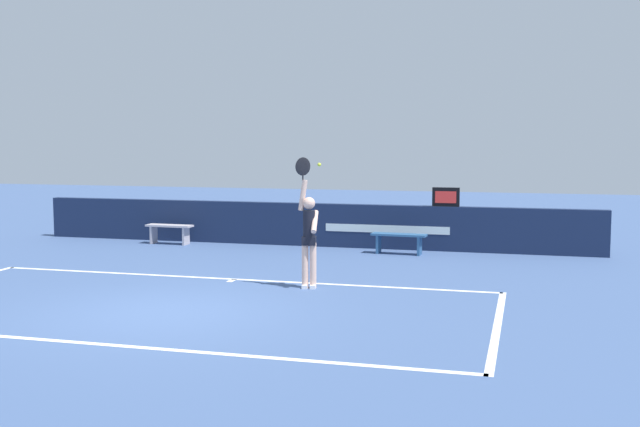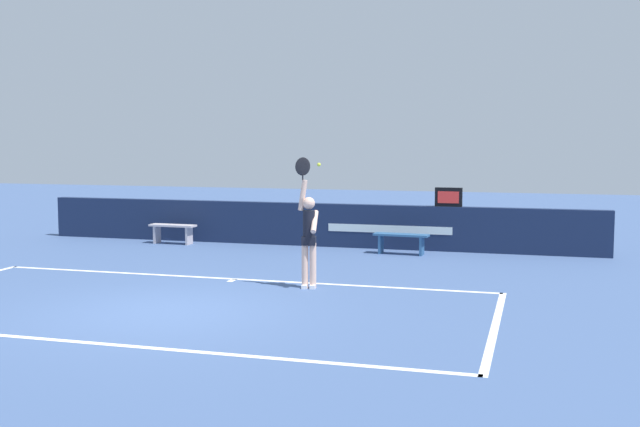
# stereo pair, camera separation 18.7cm
# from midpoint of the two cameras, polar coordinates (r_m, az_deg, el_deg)

# --- Properties ---
(ground_plane) EXTENTS (60.00, 60.00, 0.00)m
(ground_plane) POSITION_cam_midpoint_polar(r_m,az_deg,el_deg) (12.70, -11.86, -7.20)
(ground_plane) COLOR #3F5785
(court_lines) EXTENTS (10.56, 5.14, 0.00)m
(court_lines) POSITION_cam_midpoint_polar(r_m,az_deg,el_deg) (13.12, -10.88, -6.75)
(court_lines) COLOR white
(court_lines) RESTS_ON ground
(back_wall) EXTENTS (15.02, 0.26, 1.12)m
(back_wall) POSITION_cam_midpoint_polar(r_m,az_deg,el_deg) (19.98, -1.33, -0.82)
(back_wall) COLOR #152240
(back_wall) RESTS_ON ground
(speed_display) EXTENTS (0.67, 0.15, 0.47)m
(speed_display) POSITION_cam_midpoint_polar(r_m,az_deg,el_deg) (19.18, 9.13, 1.23)
(speed_display) COLOR black
(speed_display) RESTS_ON back_wall
(tennis_player) EXTENTS (0.48, 0.47, 2.47)m
(tennis_player) POSITION_cam_midpoint_polar(r_m,az_deg,el_deg) (14.20, -1.22, -1.55)
(tennis_player) COLOR beige
(tennis_player) RESTS_ON ground
(tennis_ball) EXTENTS (0.07, 0.07, 0.07)m
(tennis_ball) POSITION_cam_midpoint_polar(r_m,az_deg,el_deg) (13.86, -0.44, 3.68)
(tennis_ball) COLOR #D2E236
(courtside_bench_near) EXTENTS (1.36, 0.45, 0.50)m
(courtside_bench_near) POSITION_cam_midpoint_polar(r_m,az_deg,el_deg) (18.59, 5.64, -1.90)
(courtside_bench_near) COLOR #2E5A89
(courtside_bench_near) RESTS_ON ground
(courtside_bench_far) EXTENTS (1.28, 0.40, 0.52)m
(courtside_bench_far) POSITION_cam_midpoint_polar(r_m,az_deg,el_deg) (20.69, -11.45, -1.21)
(courtside_bench_far) COLOR #BAB0B6
(courtside_bench_far) RESTS_ON ground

